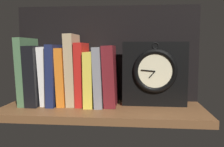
# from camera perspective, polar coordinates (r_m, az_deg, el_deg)

# --- Properties ---
(ground_plane) EXTENTS (0.70, 0.27, 0.03)m
(ground_plane) POSITION_cam_1_polar(r_m,az_deg,el_deg) (0.87, -2.27, -8.55)
(ground_plane) COLOR brown
(back_panel) EXTENTS (0.70, 0.01, 0.37)m
(back_panel) POSITION_cam_1_polar(r_m,az_deg,el_deg) (0.97, -1.27, 4.61)
(back_panel) COLOR black
(back_panel) RESTS_ON ground_plane
(book_green_romantic) EXTENTS (0.04, 0.16, 0.24)m
(book_green_romantic) POSITION_cam_1_polar(r_m,az_deg,el_deg) (0.97, -18.78, 0.56)
(book_green_romantic) COLOR #476B44
(book_green_romantic) RESTS_ON ground_plane
(book_black_skeptic) EXTENTS (0.05, 0.17, 0.21)m
(book_black_skeptic) POSITION_cam_1_polar(r_m,az_deg,el_deg) (0.95, -16.73, -0.31)
(book_black_skeptic) COLOR black
(book_black_skeptic) RESTS_ON ground_plane
(book_white_catcher) EXTENTS (0.04, 0.12, 0.21)m
(book_white_catcher) POSITION_cam_1_polar(r_m,az_deg,el_deg) (0.94, -14.59, -0.45)
(book_white_catcher) COLOR silver
(book_white_catcher) RESTS_ON ground_plane
(book_navy_bierce) EXTENTS (0.03, 0.16, 0.22)m
(book_navy_bierce) POSITION_cam_1_polar(r_m,az_deg,el_deg) (0.93, -12.79, -0.22)
(book_navy_bierce) COLOR #192147
(book_navy_bierce) RESTS_ON ground_plane
(book_orange_pandolfini) EXTENTS (0.03, 0.14, 0.21)m
(book_orange_pandolfini) POSITION_cam_1_polar(r_m,az_deg,el_deg) (0.92, -10.95, -0.62)
(book_orange_pandolfini) COLOR orange
(book_orange_pandolfini) RESTS_ON ground_plane
(book_tan_shortstories) EXTENTS (0.04, 0.12, 0.26)m
(book_tan_shortstories) POSITION_cam_1_polar(r_m,az_deg,el_deg) (0.91, -9.00, 0.89)
(book_tan_shortstories) COLOR tan
(book_tan_shortstories) RESTS_ON ground_plane
(book_red_requiem) EXTENTS (0.03, 0.13, 0.22)m
(book_red_requiem) POSITION_cam_1_polar(r_m,az_deg,el_deg) (0.90, -6.91, -0.10)
(book_red_requiem) COLOR red
(book_red_requiem) RESTS_ON ground_plane
(book_yellow_seinlanguage) EXTENTS (0.03, 0.15, 0.19)m
(book_yellow_seinlanguage) POSITION_cam_1_polar(r_m,az_deg,el_deg) (0.90, -4.83, -1.14)
(book_yellow_seinlanguage) COLOR gold
(book_yellow_seinlanguage) RESTS_ON ground_plane
(book_gray_chess) EXTENTS (0.04, 0.16, 0.21)m
(book_gray_chess) POSITION_cam_1_polar(r_m,az_deg,el_deg) (0.89, -2.80, -0.63)
(book_gray_chess) COLOR gray
(book_gray_chess) RESTS_ON ground_plane
(book_maroon_dawkins) EXTENTS (0.05, 0.13, 0.22)m
(book_maroon_dawkins) POSITION_cam_1_polar(r_m,az_deg,el_deg) (0.89, -0.46, -0.49)
(book_maroon_dawkins) COLOR maroon
(book_maroon_dawkins) RESTS_ON ground_plane
(framed_clock) EXTENTS (0.23, 0.06, 0.23)m
(framed_clock) POSITION_cam_1_polar(r_m,az_deg,el_deg) (0.89, 9.80, 0.03)
(framed_clock) COLOR black
(framed_clock) RESTS_ON ground_plane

